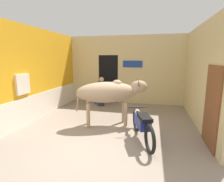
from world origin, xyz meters
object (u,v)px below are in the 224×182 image
(cow, at_px, (110,92))
(shopkeeper_seated, at_px, (101,90))
(motorcycle_near, at_px, (142,124))
(plastic_stool, at_px, (97,99))

(cow, distance_m, shopkeeper_seated, 2.50)
(motorcycle_near, bearing_deg, shopkeeper_seated, 122.86)
(shopkeeper_seated, bearing_deg, plastic_stool, 148.43)
(motorcycle_near, relative_size, plastic_stool, 3.91)
(cow, relative_size, plastic_stool, 4.92)
(cow, bearing_deg, motorcycle_near, -39.79)
(plastic_stool, bearing_deg, motorcycle_near, -55.10)
(cow, relative_size, motorcycle_near, 1.26)
(cow, distance_m, plastic_stool, 2.87)
(plastic_stool, bearing_deg, shopkeeper_seated, -31.57)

